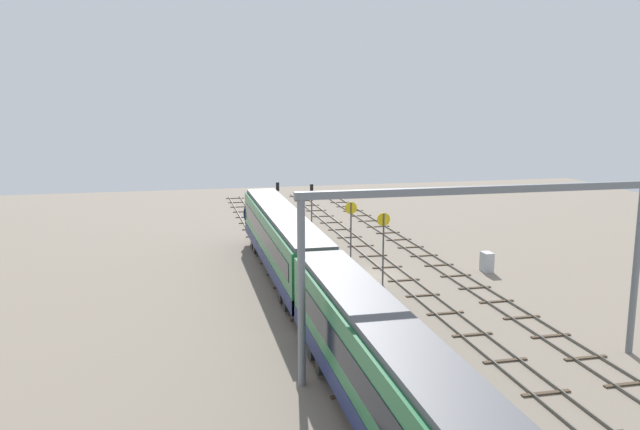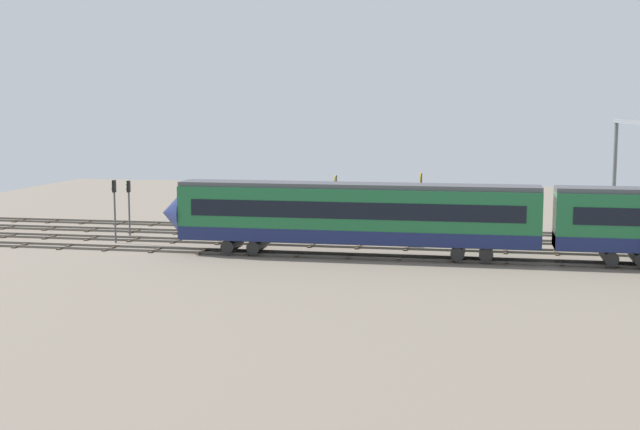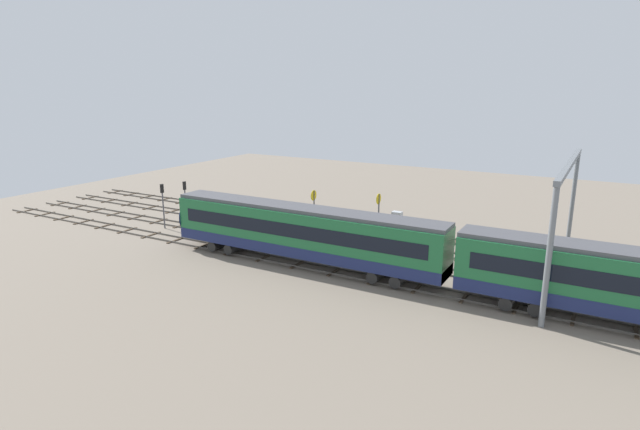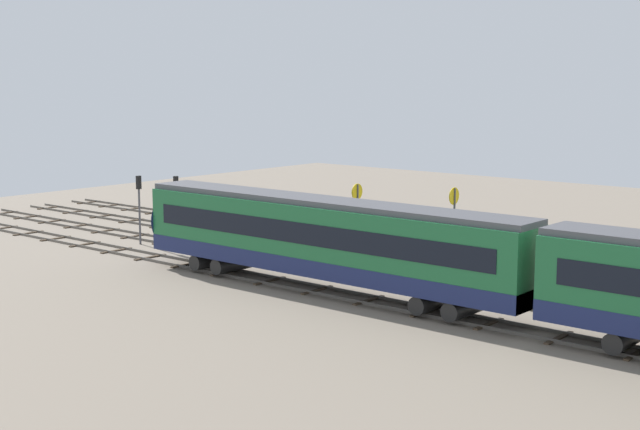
# 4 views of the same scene
# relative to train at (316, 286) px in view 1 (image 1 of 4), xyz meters

# --- Properties ---
(ground_plane) EXTENTS (98.46, 98.46, 0.00)m
(ground_plane) POSITION_rel_train_xyz_m (10.50, -6.33, -2.66)
(ground_plane) COLOR gray
(track_near_foreground) EXTENTS (82.46, 2.40, 0.16)m
(track_near_foreground) POSITION_rel_train_xyz_m (10.50, -12.65, -2.59)
(track_near_foreground) COLOR #59544C
(track_near_foreground) RESTS_ON ground
(track_second_near) EXTENTS (82.46, 2.40, 0.16)m
(track_second_near) POSITION_rel_train_xyz_m (10.50, -8.44, -2.59)
(track_second_near) COLOR #59544C
(track_second_near) RESTS_ON ground
(track_middle) EXTENTS (82.46, 2.40, 0.16)m
(track_middle) POSITION_rel_train_xyz_m (10.50, -4.22, -2.59)
(track_middle) COLOR #59544C
(track_middle) RESTS_ON ground
(track_with_train) EXTENTS (82.46, 2.40, 0.16)m
(track_with_train) POSITION_rel_train_xyz_m (10.50, 0.00, -2.59)
(track_with_train) COLOR #59544C
(track_with_train) RESTS_ON ground
(train) EXTENTS (50.40, 3.24, 4.80)m
(train) POSITION_rel_train_xyz_m (0.00, 0.00, 0.00)
(train) COLOR #1E6638
(train) RESTS_ON ground
(overhead_gantry) EXTENTS (0.40, 18.13, 9.12)m
(overhead_gantry) POSITION_rel_train_xyz_m (-6.74, -6.58, 4.13)
(overhead_gantry) COLOR slate
(overhead_gantry) RESTS_ON ground
(speed_sign_near_foreground) EXTENTS (0.14, 0.95, 5.23)m
(speed_sign_near_foreground) POSITION_rel_train_xyz_m (7.98, -6.60, 0.76)
(speed_sign_near_foreground) COLOR #4C4C51
(speed_sign_near_foreground) RESTS_ON ground
(speed_sign_mid_trackside) EXTENTS (0.14, 0.97, 5.04)m
(speed_sign_mid_trackside) POSITION_rel_train_xyz_m (14.18, -5.93, 0.66)
(speed_sign_mid_trackside) COLOR #4C4C51
(speed_sign_mid_trackside) RESTS_ON ground
(signal_light_trackside_approach) EXTENTS (0.31, 0.32, 4.66)m
(signal_light_trackside_approach) POSITION_rel_train_xyz_m (30.17, -2.57, 0.39)
(signal_light_trackside_approach) COLOR #4C4C51
(signal_light_trackside_approach) RESTS_ON ground
(signal_light_trackside_departure) EXTENTS (0.31, 0.32, 4.31)m
(signal_light_trackside_departure) POSITION_rel_train_xyz_m (30.64, -6.22, 0.17)
(signal_light_trackside_departure) COLOR #4C4C51
(signal_light_trackside_departure) RESTS_ON ground
(relay_cabinet) EXTENTS (1.05, 0.73, 1.51)m
(relay_cabinet) POSITION_rel_train_xyz_m (9.66, -15.54, -1.90)
(relay_cabinet) COLOR #B2B7BC
(relay_cabinet) RESTS_ON ground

